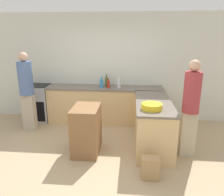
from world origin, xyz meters
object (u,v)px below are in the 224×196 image
vinegar_bottle_clear (119,83)px  hot_sauce_bottle (109,84)px  island_table (86,130)px  person_by_range (27,89)px  wine_bottle_dark (106,82)px  dish_soap_bottle (101,83)px  person_at_peninsula (191,105)px  olive_oil_bottle (107,82)px  paper_bag (150,168)px  mixing_bowl (152,106)px  range_oven (39,103)px

vinegar_bottle_clear → hot_sauce_bottle: bearing=-175.9°
island_table → person_by_range: size_ratio=0.49×
wine_bottle_dark → island_table: bearing=-96.2°
wine_bottle_dark → vinegar_bottle_clear: bearing=-35.3°
dish_soap_bottle → person_at_peninsula: person_at_peninsula is taller
wine_bottle_dark → olive_oil_bottle: olive_oil_bottle is taller
dish_soap_bottle → wine_bottle_dark: bearing=67.9°
olive_oil_bottle → hot_sauce_bottle: bearing=-64.9°
hot_sauce_bottle → person_by_range: 1.88m
olive_oil_bottle → paper_bag: (0.93, -2.31, -0.87)m
mixing_bowl → wine_bottle_dark: size_ratio=1.48×
person_by_range → wine_bottle_dark: bearing=26.5°
person_at_peninsula → range_oven: bearing=156.3°
island_table → person_by_range: person_by_range is taller
island_table → vinegar_bottle_clear: size_ratio=2.86×
vinegar_bottle_clear → person_at_peninsula: size_ratio=0.18×
wine_bottle_dark → paper_bag: (0.95, -2.44, -0.84)m
paper_bag → mixing_bowl: bearing=86.4°
person_by_range → island_table: bearing=-29.6°
dish_soap_bottle → person_by_range: person_by_range is taller
mixing_bowl → island_table: bearing=176.1°
wine_bottle_dark → hot_sauce_bottle: (0.08, -0.25, -0.00)m
island_table → person_by_range: (-1.52, 0.86, 0.54)m
range_oven → wine_bottle_dark: wine_bottle_dark is taller
person_at_peninsula → person_by_range: bearing=166.2°
island_table → dish_soap_bottle: 1.59m
hot_sauce_bottle → person_at_peninsula: (1.60, -1.43, -0.04)m
island_table → mixing_bowl: size_ratio=2.48×
island_table → dish_soap_bottle: (0.09, 1.48, 0.58)m
dish_soap_bottle → person_by_range: 1.72m
hot_sauce_bottle → person_at_peninsula: 2.14m
vinegar_bottle_clear → person_by_range: size_ratio=0.17×
dish_soap_bottle → mixing_bowl: bearing=-55.1°
vinegar_bottle_clear → dish_soap_bottle: (-0.43, 0.00, -0.02)m
range_oven → olive_oil_bottle: 1.86m
range_oven → person_by_range: size_ratio=0.51×
island_table → dish_soap_bottle: size_ratio=3.39×
dish_soap_bottle → paper_bag: dish_soap_bottle is taller
person_by_range → range_oven: bearing=93.6°
mixing_bowl → range_oven: bearing=149.5°
range_oven → island_table: bearing=-44.6°
mixing_bowl → wine_bottle_dark: 2.05m
range_oven → person_by_range: (0.04, -0.67, 0.53)m
person_at_peninsula → vinegar_bottle_clear: bearing=132.9°
range_oven → island_table: range_oven is taller
dish_soap_bottle → paper_bag: bearing=-64.6°
range_oven → olive_oil_bottle: olive_oil_bottle is taller
range_oven → mixing_bowl: (2.74, -1.62, 0.51)m
island_table → wine_bottle_dark: wine_bottle_dark is taller
range_oven → mixing_bowl: 3.22m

